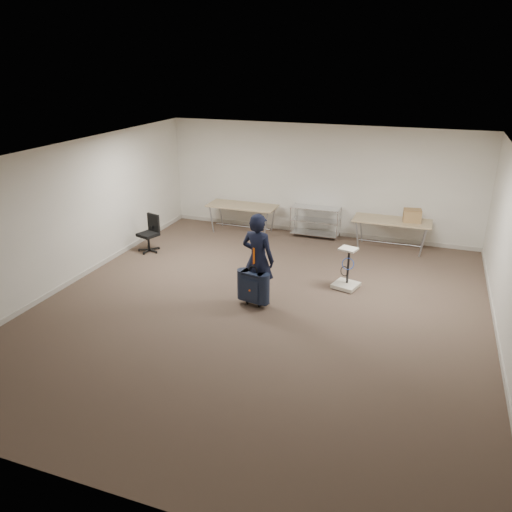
% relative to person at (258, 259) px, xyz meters
% --- Properties ---
extents(ground, '(9.00, 9.00, 0.00)m').
position_rel_person_xyz_m(ground, '(0.13, -0.21, -0.87)').
color(ground, '#413127').
rests_on(ground, ground).
extents(room_shell, '(8.00, 9.00, 9.00)m').
position_rel_person_xyz_m(room_shell, '(0.13, 1.17, -0.82)').
color(room_shell, beige).
rests_on(room_shell, ground).
extents(folding_table_left, '(1.80, 0.75, 0.73)m').
position_rel_person_xyz_m(folding_table_left, '(-1.77, 3.74, -0.19)').
color(folding_table_left, '#967B5C').
rests_on(folding_table_left, ground).
extents(folding_table_right, '(1.80, 0.75, 0.73)m').
position_rel_person_xyz_m(folding_table_right, '(2.03, 3.74, -0.19)').
color(folding_table_right, '#967B5C').
rests_on(folding_table_right, ground).
extents(wire_shelf, '(1.22, 0.47, 0.80)m').
position_rel_person_xyz_m(wire_shelf, '(0.13, 3.99, -0.43)').
color(wire_shelf, silver).
rests_on(wire_shelf, ground).
extents(person, '(0.69, 0.52, 1.74)m').
position_rel_person_xyz_m(person, '(0.00, 0.00, 0.00)').
color(person, black).
rests_on(person, ground).
extents(suitcase, '(0.45, 0.31, 1.14)m').
position_rel_person_xyz_m(suitcase, '(-0.03, -0.16, -0.48)').
color(suitcase, '#151F30').
rests_on(suitcase, ground).
extents(office_chair, '(0.53, 0.53, 0.88)m').
position_rel_person_xyz_m(office_chair, '(-3.32, 1.68, -0.61)').
color(office_chair, black).
rests_on(office_chair, ground).
extents(equipment_cart, '(0.57, 0.57, 0.85)m').
position_rel_person_xyz_m(equipment_cart, '(1.44, 1.20, -0.65)').
color(equipment_cart, beige).
rests_on(equipment_cart, ground).
extents(cardboard_box, '(0.43, 0.35, 0.30)m').
position_rel_person_xyz_m(cardboard_box, '(2.47, 3.76, 0.01)').
color(cardboard_box, olive).
rests_on(cardboard_box, folding_table_right).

